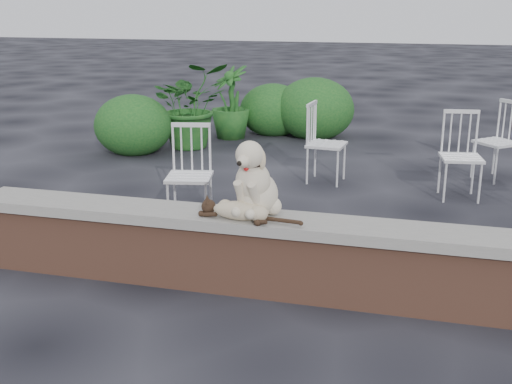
% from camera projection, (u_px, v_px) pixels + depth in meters
% --- Properties ---
extents(ground, '(60.00, 60.00, 0.00)m').
position_uv_depth(ground, '(374.00, 304.00, 4.50)').
color(ground, black).
rests_on(ground, ground).
extents(brick_wall, '(6.00, 0.30, 0.50)m').
position_uv_depth(brick_wall, '(376.00, 271.00, 4.42)').
color(brick_wall, brown).
rests_on(brick_wall, ground).
extents(capstone, '(6.20, 0.40, 0.08)m').
position_uv_depth(capstone, '(378.00, 232.00, 4.34)').
color(capstone, slate).
rests_on(capstone, brick_wall).
extents(dog, '(0.47, 0.56, 0.58)m').
position_uv_depth(dog, '(257.00, 176.00, 4.50)').
color(dog, '#C5B297').
rests_on(dog, capstone).
extents(cat, '(0.93, 0.39, 0.15)m').
position_uv_depth(cat, '(241.00, 209.00, 4.45)').
color(cat, tan).
rests_on(cat, capstone).
extents(chair_d, '(0.79, 0.79, 0.94)m').
position_uv_depth(chair_d, '(497.00, 141.00, 7.52)').
color(chair_d, white).
rests_on(chair_d, ground).
extents(chair_a, '(0.66, 0.66, 0.94)m').
position_uv_depth(chair_a, '(189.00, 175.00, 6.04)').
color(chair_a, white).
rests_on(chair_a, ground).
extents(chair_b, '(0.63, 0.63, 0.94)m').
position_uv_depth(chair_b, '(461.00, 156.00, 6.78)').
color(chair_b, white).
rests_on(chair_b, ground).
extents(chair_e, '(0.61, 0.61, 0.94)m').
position_uv_depth(chair_e, '(327.00, 143.00, 7.41)').
color(chair_e, white).
rests_on(chair_e, ground).
extents(potted_plant_a, '(1.47, 1.43, 1.24)m').
position_uv_depth(potted_plant_a, '(191.00, 105.00, 9.16)').
color(potted_plant_a, '#13451A').
rests_on(potted_plant_a, ground).
extents(potted_plant_b, '(0.89, 0.89, 1.13)m').
position_uv_depth(potted_plant_b, '(231.00, 102.00, 9.82)').
color(potted_plant_b, '#13451A').
rests_on(potted_plant_b, ground).
extents(shrubbery, '(3.45, 2.83, 0.98)m').
position_uv_depth(shrubbery, '(253.00, 114.00, 9.68)').
color(shrubbery, '#13451A').
rests_on(shrubbery, ground).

